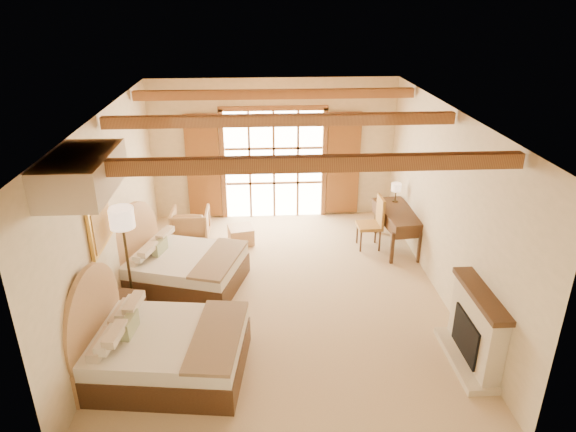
{
  "coord_description": "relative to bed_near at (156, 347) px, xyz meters",
  "views": [
    {
      "loc": [
        -0.38,
        -7.75,
        4.86
      ],
      "look_at": [
        0.12,
        0.2,
        1.39
      ],
      "focal_mm": 32.0,
      "sensor_mm": 36.0,
      "label": 1
    }
  ],
  "objects": [
    {
      "name": "ceiling",
      "position": [
        1.83,
        1.93,
        2.78
      ],
      "size": [
        7.0,
        7.0,
        0.0
      ],
      "primitive_type": "plane",
      "rotation": [
        3.14,
        0.0,
        0.0
      ],
      "color": "#B57C38",
      "rests_on": "ground"
    },
    {
      "name": "ottoman",
      "position": [
        1.07,
        3.98,
        -0.24
      ],
      "size": [
        0.58,
        0.58,
        0.36
      ],
      "primitive_type": "cube",
      "rotation": [
        0.0,
        0.0,
        0.21
      ],
      "color": "tan",
      "rests_on": "floor"
    },
    {
      "name": "fireplace",
      "position": [
        4.43,
        -0.07,
        0.1
      ],
      "size": [
        0.46,
        1.4,
        1.16
      ],
      "color": "beige",
      "rests_on": "ground"
    },
    {
      "name": "bed_far",
      "position": [
        -0.03,
        2.35,
        -0.02
      ],
      "size": [
        2.37,
        1.99,
        1.29
      ],
      "rotation": [
        0.0,
        0.0,
        -0.3
      ],
      "color": "#492E1C",
      "rests_on": "floor"
    },
    {
      "name": "desk_lamp",
      "position": [
        4.34,
        4.08,
        0.71
      ],
      "size": [
        0.2,
        0.2,
        0.4
      ],
      "color": "#322816",
      "rests_on": "desk"
    },
    {
      "name": "painting",
      "position": [
        -0.88,
        1.18,
        1.33
      ],
      "size": [
        0.06,
        0.95,
        0.75
      ],
      "color": "gold",
      "rests_on": "wall_left"
    },
    {
      "name": "ceiling_beams",
      "position": [
        1.83,
        1.93,
        2.66
      ],
      "size": [
        5.39,
        4.6,
        0.18
      ],
      "primitive_type": null,
      "color": "#996632",
      "rests_on": "ceiling"
    },
    {
      "name": "french_doors",
      "position": [
        1.83,
        5.37,
        0.83
      ],
      "size": [
        3.95,
        0.08,
        2.6
      ],
      "color": "white",
      "rests_on": "ground"
    },
    {
      "name": "bed_near",
      "position": [
        0.0,
        0.0,
        0.0
      ],
      "size": [
        2.28,
        1.83,
        1.38
      ],
      "rotation": [
        0.0,
        0.0,
        -0.13
      ],
      "color": "#492E1C",
      "rests_on": "floor"
    },
    {
      "name": "canopy_valance",
      "position": [
        -0.57,
        -0.07,
        2.53
      ],
      "size": [
        0.7,
        1.4,
        0.45
      ],
      "primitive_type": "cube",
      "color": "#F4DFC3",
      "rests_on": "ceiling"
    },
    {
      "name": "wall_back",
      "position": [
        1.83,
        5.43,
        1.18
      ],
      "size": [
        5.5,
        0.0,
        5.5
      ],
      "primitive_type": "plane",
      "rotation": [
        1.57,
        0.0,
        0.0
      ],
      "color": "beige",
      "rests_on": "ground"
    },
    {
      "name": "floor",
      "position": [
        1.83,
        1.93,
        -0.42
      ],
      "size": [
        7.0,
        7.0,
        0.0
      ],
      "primitive_type": "plane",
      "color": "#CEB489",
      "rests_on": "ground"
    },
    {
      "name": "desk",
      "position": [
        4.29,
        3.6,
        0.02
      ],
      "size": [
        0.79,
        1.57,
        0.82
      ],
      "rotation": [
        0.0,
        0.0,
        0.1
      ],
      "color": "#492E1C",
      "rests_on": "floor"
    },
    {
      "name": "floor_lamp",
      "position": [
        -0.67,
        1.6,
        1.14
      ],
      "size": [
        0.39,
        0.39,
        1.82
      ],
      "color": "#322816",
      "rests_on": "floor"
    },
    {
      "name": "armchair",
      "position": [
        0.01,
        4.16,
        -0.06
      ],
      "size": [
        0.77,
        0.79,
        0.72
      ],
      "primitive_type": "imported",
      "rotation": [
        0.0,
        0.0,
        -3.15
      ],
      "color": "#A87B4E",
      "rests_on": "floor"
    },
    {
      "name": "wall_right",
      "position": [
        4.58,
        1.93,
        1.18
      ],
      "size": [
        0.0,
        7.0,
        7.0
      ],
      "primitive_type": "plane",
      "rotation": [
        1.57,
        0.0,
        -1.57
      ],
      "color": "beige",
      "rests_on": "ground"
    },
    {
      "name": "desk_chair",
      "position": [
        3.73,
        3.61,
        -0.07
      ],
      "size": [
        0.49,
        0.49,
        1.11
      ],
      "rotation": [
        0.0,
        0.0,
        0.02
      ],
      "color": "#B27536",
      "rests_on": "floor"
    },
    {
      "name": "nightstand",
      "position": [
        -0.65,
        1.06,
        -0.13
      ],
      "size": [
        0.58,
        0.58,
        0.57
      ],
      "primitive_type": "cube",
      "rotation": [
        0.0,
        0.0,
        -0.25
      ],
      "color": "#492E1C",
      "rests_on": "floor"
    },
    {
      "name": "wall_left",
      "position": [
        -0.92,
        1.93,
        1.18
      ],
      "size": [
        0.0,
        7.0,
        7.0
      ],
      "primitive_type": "plane",
      "rotation": [
        1.57,
        0.0,
        1.57
      ],
      "color": "beige",
      "rests_on": "ground"
    }
  ]
}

